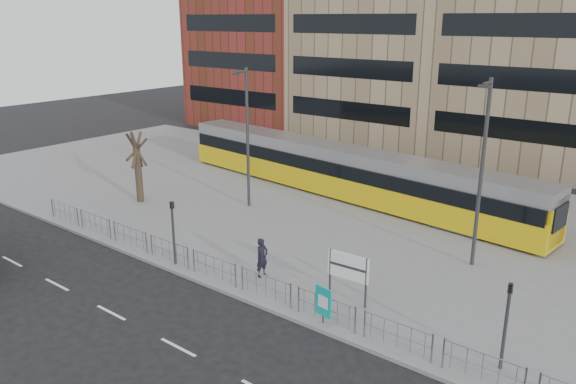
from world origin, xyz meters
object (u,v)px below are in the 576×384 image
Objects in this scene: tram at (342,171)px; ad_panel at (323,302)px; traffic_light_west at (173,225)px; station_sign at (348,269)px; pedestrian at (262,258)px; lamp_post_east at (482,168)px; bare_tree at (135,129)px; lamp_post_west at (247,133)px; traffic_light_east at (507,315)px.

tram is 16.40m from ad_panel.
ad_panel is 0.48× the size of traffic_light_west.
ad_panel is at bearing -88.06° from station_sign.
pedestrian is (3.86, -12.46, -0.71)m from tram.
lamp_post_east reaches higher than pedestrian.
lamp_post_east reaches higher than traffic_light_west.
lamp_post_west is at bearing 30.98° from bare_tree.
tram reaches higher than ad_panel.
bare_tree is at bearing 157.89° from traffic_light_east.
ad_panel is at bearing -106.16° from lamp_post_east.
pedestrian is 10.65m from lamp_post_west.
traffic_light_east is 0.48× the size of bare_tree.
ad_panel is 8.63m from traffic_light_west.
tram is 19.47m from traffic_light_east.
ad_panel is 9.80m from lamp_post_east.
tram is 8.81× the size of traffic_light_east.
lamp_post_east is 20.40m from bare_tree.
pedestrian is at bearing -14.63° from bare_tree.
lamp_post_east is at bearing 82.65° from ad_panel.
lamp_post_west is (-11.44, 6.68, 3.10)m from station_sign.
traffic_light_east is 19.55m from lamp_post_west.
lamp_post_west is (-17.91, 7.40, 2.59)m from traffic_light_east.
lamp_post_east reaches higher than tram.
lamp_post_west is at bearing -114.98° from tram.
traffic_light_west is at bearing 171.41° from traffic_light_east.
traffic_light_east is at bearing 20.04° from ad_panel.
ad_panel is at bearing -106.31° from pedestrian.
station_sign reaches higher than pedestrian.
station_sign is at bearing -10.10° from bare_tree.
ad_panel is 0.82× the size of pedestrian.
station_sign is 17.97m from bare_tree.
tram is 8.81× the size of traffic_light_west.
bare_tree is at bearing -129.57° from tram.
tram is 3.26× the size of lamp_post_west.
pedestrian is at bearing -66.69° from tram.
tram is at bearing 92.61° from traffic_light_west.
station_sign is 7.90m from lamp_post_east.
station_sign is 13.60m from lamp_post_west.
station_sign is 0.68× the size of traffic_light_east.
bare_tree is (-9.25, -9.03, 3.06)m from tram.
lamp_post_west reaches higher than station_sign.
lamp_post_west reaches higher than traffic_light_east.
station_sign is at bearing -81.72° from pedestrian.
tram reaches higher than traffic_light_east.
traffic_light_east is at bearing -22.46° from lamp_post_west.
pedestrian is at bearing 164.85° from traffic_light_east.
bare_tree is (-17.40, 3.10, 3.21)m from station_sign.
traffic_light_west is 0.36× the size of lamp_post_east.
station_sign is 0.68× the size of traffic_light_west.
tram is 18.46× the size of ad_panel.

